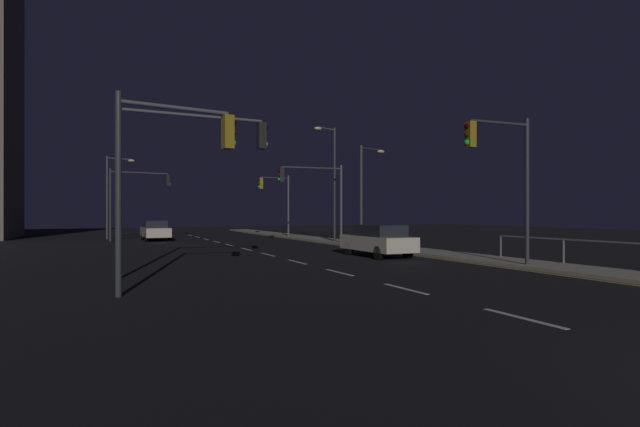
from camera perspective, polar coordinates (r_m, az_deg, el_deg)
The scene contains 15 objects.
ground_plane at distance 20.74m, azimuth -3.39°, elevation -5.86°, with size 112.00×112.00×0.00m, color black.
sidewalk_right at distance 24.75m, azimuth 13.94°, elevation -4.75°, with size 2.37×77.00×0.14m, color #9E937F.
lane_markings_center at distance 24.01m, azimuth -6.48°, elevation -5.05°, with size 0.14×50.00×0.01m.
lane_edge_line at distance 28.06m, azimuth 5.18°, elevation -4.33°, with size 0.14×53.00×0.01m.
car at distance 22.82m, azimuth 7.14°, elevation -3.26°, with size 1.85×4.41×1.57m.
car_oncoming at distance 38.66m, azimuth -19.66°, elevation -1.94°, with size 1.96×4.45×1.57m.
traffic_light_near_left at distance 18.91m, azimuth 21.55°, elevation 5.91°, with size 2.99×0.48×5.66m.
traffic_light_far_left at distance 13.06m, azimuth -17.65°, elevation 6.69°, with size 3.19×0.56×5.20m.
traffic_light_overhead_east at distance 31.17m, azimuth -0.76°, elevation 3.29°, with size 4.50×0.78×5.31m.
traffic_light_mid_right at distance 38.92m, azimuth -21.61°, elevation 2.69°, with size 4.56×0.55×5.58m.
traffic_light_mid_left at distance 40.37m, azimuth -5.48°, elevation 2.44°, with size 2.88×0.35×5.35m.
traffic_light_near_right at distance 16.41m, azimuth -16.05°, elevation 6.86°, with size 5.12×0.34×5.71m.
street_lamp_corner at distance 31.11m, azimuth 5.62°, elevation 3.68°, with size 2.18×0.71×6.51m.
street_lamp_far_end at distance 42.72m, azimuth -24.27°, elevation 2.81°, with size 2.28×0.69×6.95m.
street_lamp_mid_block at distance 33.30m, azimuth 1.47°, elevation 4.93°, with size 1.91×0.75×8.18m.
Camera 1 is at (-7.61, -1.68, 2.10)m, focal length 25.94 mm.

